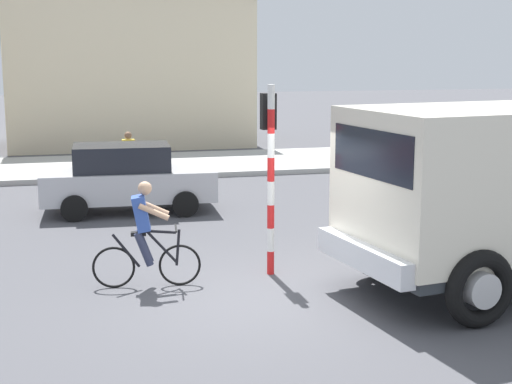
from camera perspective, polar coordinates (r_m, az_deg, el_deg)
The scene contains 7 objects.
ground_plane at distance 11.65m, azimuth 0.31°, elevation -8.12°, with size 120.00×120.00×0.00m, color #4C4C51.
sidewalk_far at distance 25.01m, azimuth -7.68°, elevation 2.01°, with size 80.00×5.00×0.16m, color #ADADA8.
cyclist at distance 12.17m, azimuth -8.33°, elevation -3.19°, with size 1.72×0.52×1.72m.
traffic_light_pole at distance 12.61m, azimuth 1.04°, elevation 2.96°, with size 0.24×0.43×3.20m.
car_white_mid at distance 18.04m, azimuth -9.70°, elevation 1.07°, with size 4.08×2.03×1.60m.
pedestrian_near_kerb at distance 20.78m, azimuth -9.56°, elevation 2.38°, with size 0.34×0.22×1.62m.
building_mid_block at distance 31.41m, azimuth -9.53°, elevation 8.96°, with size 9.58×5.20×5.92m.
Camera 1 is at (-2.76, -10.69, 3.71)m, focal length 53.13 mm.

